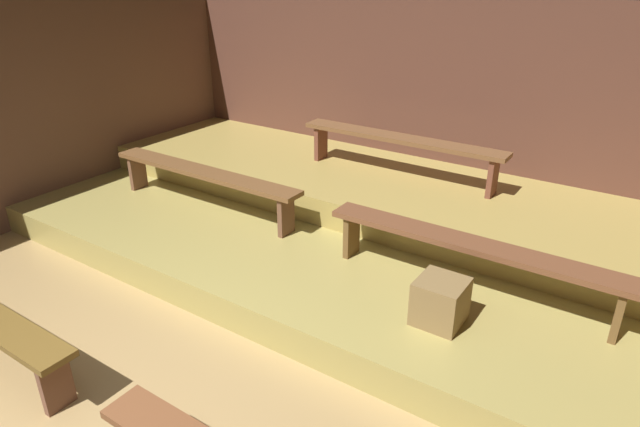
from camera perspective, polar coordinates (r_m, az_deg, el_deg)
name	(u,v)px	position (r m, az deg, el deg)	size (l,w,h in m)	color
ground	(295,292)	(4.77, -2.65, -8.10)	(6.99, 5.42, 0.08)	#A38351
wall_back	(419,105)	(6.21, 10.28, 11.06)	(6.99, 0.06, 2.25)	brown
wall_left	(56,109)	(6.56, -25.75, 9.76)	(0.06, 5.42, 2.25)	brown
platform_lower	(342,239)	(5.24, 2.33, -2.70)	(6.19, 3.07, 0.27)	#9E8F4A
platform_middle	(379,190)	(5.69, 6.15, 2.47)	(6.19, 1.65, 0.27)	#A68E47
bench_lower_left	(203,177)	(5.54, -12.01, 3.77)	(2.27, 0.24, 0.42)	brown
bench_lower_right	(471,250)	(4.18, 15.41, -3.68)	(2.27, 0.24, 0.42)	brown
bench_middle_center	(400,143)	(5.60, 8.34, 7.22)	(2.16, 0.24, 0.42)	brown
wooden_crate_lower	(440,301)	(3.87, 12.38, -8.90)	(0.32, 0.32, 0.32)	olive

